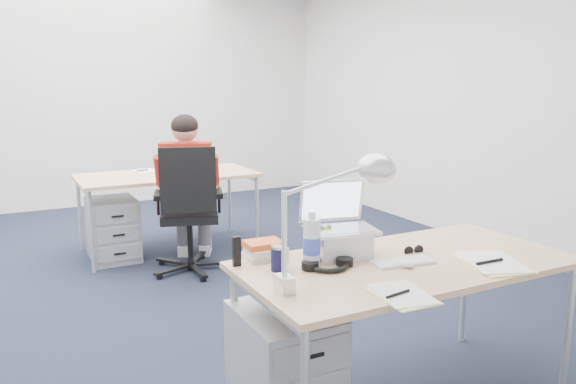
{
  "coord_description": "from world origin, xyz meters",
  "views": [
    {
      "loc": [
        -1.16,
        -3.94,
        1.57
      ],
      "look_at": [
        0.53,
        -0.7,
        0.85
      ],
      "focal_mm": 35.0,
      "sensor_mm": 36.0,
      "label": 1
    }
  ],
  "objects_px": {
    "wireless_keyboard": "(403,262)",
    "headphones": "(328,263)",
    "dark_laptop": "(194,163)",
    "sunglasses": "(414,250)",
    "desk_near": "(406,270)",
    "computer_mouse": "(405,264)",
    "drawer_pedestal_far": "(113,229)",
    "can_koozie": "(279,258)",
    "far_cup": "(192,167)",
    "drawer_pedestal_near": "(285,367)",
    "seated_person": "(189,192)",
    "office_chair": "(190,236)",
    "desk_far": "(167,179)",
    "desk_lamp": "(321,220)",
    "cordless_phone": "(237,251)",
    "silver_laptop": "(341,221)",
    "water_bottle": "(312,240)",
    "book_stack": "(264,250)",
    "bear_figurine": "(325,241)"
  },
  "relations": [
    {
      "from": "can_koozie",
      "to": "cordless_phone",
      "type": "height_order",
      "value": "cordless_phone"
    },
    {
      "from": "can_koozie",
      "to": "drawer_pedestal_far",
      "type": "bearing_deg",
      "value": 94.65
    },
    {
      "from": "dark_laptop",
      "to": "can_koozie",
      "type": "bearing_deg",
      "value": -88.28
    },
    {
      "from": "water_bottle",
      "to": "desk_lamp",
      "type": "relative_size",
      "value": 0.46
    },
    {
      "from": "desk_near",
      "to": "computer_mouse",
      "type": "xyz_separation_m",
      "value": [
        -0.07,
        -0.07,
        0.06
      ]
    },
    {
      "from": "wireless_keyboard",
      "to": "headphones",
      "type": "xyz_separation_m",
      "value": [
        -0.35,
        0.11,
        0.01
      ]
    },
    {
      "from": "drawer_pedestal_far",
      "to": "desk_lamp",
      "type": "height_order",
      "value": "desk_lamp"
    },
    {
      "from": "headphones",
      "to": "can_koozie",
      "type": "xyz_separation_m",
      "value": [
        -0.22,
        0.07,
        0.04
      ]
    },
    {
      "from": "computer_mouse",
      "to": "book_stack",
      "type": "height_order",
      "value": "book_stack"
    },
    {
      "from": "computer_mouse",
      "to": "dark_laptop",
      "type": "distance_m",
      "value": 2.88
    },
    {
      "from": "far_cup",
      "to": "can_koozie",
      "type": "bearing_deg",
      "value": -100.48
    },
    {
      "from": "office_chair",
      "to": "can_koozie",
      "type": "distance_m",
      "value": 2.28
    },
    {
      "from": "desk_far",
      "to": "wireless_keyboard",
      "type": "relative_size",
      "value": 5.41
    },
    {
      "from": "desk_near",
      "to": "headphones",
      "type": "bearing_deg",
      "value": 167.32
    },
    {
      "from": "drawer_pedestal_far",
      "to": "can_koozie",
      "type": "xyz_separation_m",
      "value": [
        0.23,
        -2.86,
        0.51
      ]
    },
    {
      "from": "sunglasses",
      "to": "dark_laptop",
      "type": "height_order",
      "value": "dark_laptop"
    },
    {
      "from": "desk_lamp",
      "to": "headphones",
      "type": "bearing_deg",
      "value": 60.27
    },
    {
      "from": "dark_laptop",
      "to": "drawer_pedestal_far",
      "type": "bearing_deg",
      "value": 175.87
    },
    {
      "from": "seated_person",
      "to": "headphones",
      "type": "relative_size",
      "value": 5.18
    },
    {
      "from": "desk_near",
      "to": "can_koozie",
      "type": "height_order",
      "value": "can_koozie"
    },
    {
      "from": "drawer_pedestal_near",
      "to": "sunglasses",
      "type": "xyz_separation_m",
      "value": [
        0.71,
        -0.03,
        0.47
      ]
    },
    {
      "from": "seated_person",
      "to": "wireless_keyboard",
      "type": "bearing_deg",
      "value": -61.08
    },
    {
      "from": "far_cup",
      "to": "desk_far",
      "type": "bearing_deg",
      "value": -172.51
    },
    {
      "from": "desk_far",
      "to": "water_bottle",
      "type": "bearing_deg",
      "value": -92.62
    },
    {
      "from": "desk_near",
      "to": "sunglasses",
      "type": "height_order",
      "value": "sunglasses"
    },
    {
      "from": "drawer_pedestal_near",
      "to": "dark_laptop",
      "type": "height_order",
      "value": "dark_laptop"
    },
    {
      "from": "wireless_keyboard",
      "to": "can_koozie",
      "type": "xyz_separation_m",
      "value": [
        -0.57,
        0.18,
        0.05
      ]
    },
    {
      "from": "book_stack",
      "to": "bear_figurine",
      "type": "bearing_deg",
      "value": -21.43
    },
    {
      "from": "desk_far",
      "to": "headphones",
      "type": "distance_m",
      "value": 2.98
    },
    {
      "from": "book_stack",
      "to": "wireless_keyboard",
      "type": "bearing_deg",
      "value": -34.15
    },
    {
      "from": "silver_laptop",
      "to": "water_bottle",
      "type": "relative_size",
      "value": 1.37
    },
    {
      "from": "drawer_pedestal_far",
      "to": "drawer_pedestal_near",
      "type": "bearing_deg",
      "value": -85.31
    },
    {
      "from": "far_cup",
      "to": "water_bottle",
      "type": "bearing_deg",
      "value": -97.41
    },
    {
      "from": "dark_laptop",
      "to": "sunglasses",
      "type": "bearing_deg",
      "value": -73.01
    },
    {
      "from": "office_chair",
      "to": "drawer_pedestal_far",
      "type": "xyz_separation_m",
      "value": [
        -0.51,
        0.65,
        -0.03
      ]
    },
    {
      "from": "headphones",
      "to": "dark_laptop",
      "type": "bearing_deg",
      "value": 93.75
    },
    {
      "from": "computer_mouse",
      "to": "headphones",
      "type": "distance_m",
      "value": 0.36
    },
    {
      "from": "drawer_pedestal_near",
      "to": "wireless_keyboard",
      "type": "bearing_deg",
      "value": -13.28
    },
    {
      "from": "seated_person",
      "to": "desk_far",
      "type": "bearing_deg",
      "value": 118.02
    },
    {
      "from": "headphones",
      "to": "cordless_phone",
      "type": "distance_m",
      "value": 0.42
    },
    {
      "from": "computer_mouse",
      "to": "far_cup",
      "type": "distance_m",
      "value": 3.16
    },
    {
      "from": "drawer_pedestal_near",
      "to": "desk_lamp",
      "type": "distance_m",
      "value": 0.77
    },
    {
      "from": "drawer_pedestal_far",
      "to": "can_koozie",
      "type": "bearing_deg",
      "value": -85.35
    },
    {
      "from": "desk_near",
      "to": "sunglasses",
      "type": "bearing_deg",
      "value": 36.72
    },
    {
      "from": "dark_laptop",
      "to": "far_cup",
      "type": "bearing_deg",
      "value": 88.51
    },
    {
      "from": "drawer_pedestal_near",
      "to": "computer_mouse",
      "type": "height_order",
      "value": "computer_mouse"
    },
    {
      "from": "drawer_pedestal_far",
      "to": "silver_laptop",
      "type": "bearing_deg",
      "value": -77.94
    },
    {
      "from": "dark_laptop",
      "to": "computer_mouse",
      "type": "bearing_deg",
      "value": -76.85
    },
    {
      "from": "far_cup",
      "to": "drawer_pedestal_near",
      "type": "bearing_deg",
      "value": -100.22
    },
    {
      "from": "desk_near",
      "to": "drawer_pedestal_far",
      "type": "height_order",
      "value": "desk_near"
    }
  ]
}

